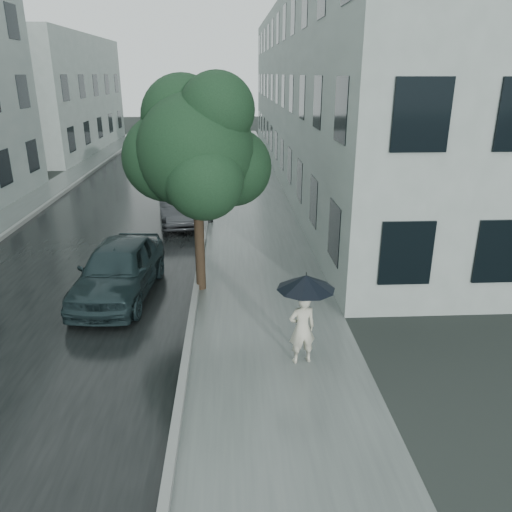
{
  "coord_description": "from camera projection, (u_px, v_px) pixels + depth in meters",
  "views": [
    {
      "loc": [
        -0.63,
        -8.87,
        5.4
      ],
      "look_at": [
        -0.05,
        2.29,
        1.3
      ],
      "focal_mm": 35.0,
      "sensor_mm": 36.0,
      "label": 1
    }
  ],
  "objects": [
    {
      "name": "kerb_near",
      "position": [
        209.0,
        206.0,
        21.36
      ],
      "size": [
        0.15,
        60.0,
        0.15
      ],
      "primitive_type": "cube",
      "color": "slate",
      "rests_on": "ground"
    },
    {
      "name": "building_far_b",
      "position": [
        48.0,
        94.0,
        36.28
      ],
      "size": [
        7.02,
        18.0,
        8.0
      ],
      "color": "#92A09B",
      "rests_on": "ground"
    },
    {
      "name": "sidewalk_far",
      "position": [
        20.0,
        210.0,
        20.99
      ],
      "size": [
        1.7,
        60.0,
        0.01
      ],
      "primitive_type": "cube",
      "color": "#4C5451",
      "rests_on": "ground"
    },
    {
      "name": "building_near",
      "position": [
        340.0,
        91.0,
        27.21
      ],
      "size": [
        7.02,
        36.0,
        9.0
      ],
      "color": "#92A09B",
      "rests_on": "ground"
    },
    {
      "name": "umbrella",
      "position": [
        306.0,
        282.0,
        9.39
      ],
      "size": [
        1.4,
        1.4,
        0.96
      ],
      "rotation": [
        0.0,
        0.0,
        -0.29
      ],
      "color": "black",
      "rests_on": "ground"
    },
    {
      "name": "lamp_post",
      "position": [
        203.0,
        149.0,
        18.34
      ],
      "size": [
        0.84,
        0.4,
        4.84
      ],
      "rotation": [
        0.0,
        0.0,
        -0.19
      ],
      "color": "black",
      "rests_on": "ground"
    },
    {
      "name": "kerb_far",
      "position": [
        42.0,
        208.0,
        21.01
      ],
      "size": [
        0.15,
        60.0,
        0.15
      ],
      "primitive_type": "cube",
      "color": "slate",
      "rests_on": "ground"
    },
    {
      "name": "street_tree",
      "position": [
        196.0,
        149.0,
        12.17
      ],
      "size": [
        3.75,
        3.41,
        5.49
      ],
      "color": "#332619",
      "rests_on": "ground"
    },
    {
      "name": "pedestrian",
      "position": [
        302.0,
        328.0,
        9.69
      ],
      "size": [
        0.6,
        0.45,
        1.47
      ],
      "primitive_type": "imported",
      "rotation": [
        0.0,
        0.0,
        3.35
      ],
      "color": "beige",
      "rests_on": "sidewalk"
    },
    {
      "name": "ground",
      "position": [
        264.0,
        354.0,
        10.21
      ],
      "size": [
        120.0,
        120.0,
        0.0
      ],
      "primitive_type": "plane",
      "color": "black",
      "rests_on": "ground"
    },
    {
      "name": "car_near",
      "position": [
        119.0,
        269.0,
        12.68
      ],
      "size": [
        2.06,
        4.37,
        1.45
      ],
      "primitive_type": "imported",
      "rotation": [
        0.0,
        0.0,
        -0.08
      ],
      "color": "#1A2A2D",
      "rests_on": "ground"
    },
    {
      "name": "sidewalk",
      "position": [
        251.0,
        207.0,
        21.47
      ],
      "size": [
        3.5,
        60.0,
        0.01
      ],
      "primitive_type": "cube",
      "color": "slate",
      "rests_on": "ground"
    },
    {
      "name": "asphalt_road",
      "position": [
        126.0,
        208.0,
        21.21
      ],
      "size": [
        6.85,
        60.0,
        0.0
      ],
      "primitive_type": "cube",
      "color": "black",
      "rests_on": "ground"
    },
    {
      "name": "car_far",
      "position": [
        179.0,
        203.0,
        19.2
      ],
      "size": [
        2.12,
        4.41,
        1.39
      ],
      "primitive_type": "imported",
      "rotation": [
        0.0,
        0.0,
        0.16
      ],
      "color": "#25282B",
      "rests_on": "ground"
    }
  ]
}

